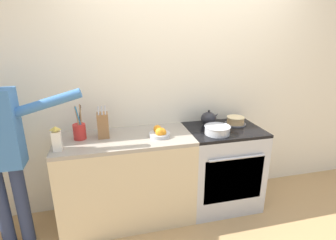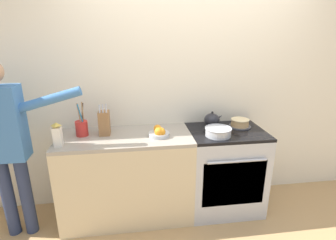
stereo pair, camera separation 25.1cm
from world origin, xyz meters
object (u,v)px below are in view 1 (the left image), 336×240
(layer_cake, at_px, (235,121))
(fruit_bowl, at_px, (160,133))
(utensil_crock, at_px, (80,131))
(milk_carton, at_px, (57,139))
(person_baker, at_px, (0,145))
(knife_block, at_px, (103,125))
(stove_range, at_px, (221,167))
(tea_kettle, at_px, (209,119))
(mixing_bowl, at_px, (217,130))

(layer_cake, distance_m, fruit_bowl, 0.89)
(utensil_crock, relative_size, milk_carton, 1.57)
(person_baker, bearing_deg, knife_block, 24.45)
(stove_range, distance_m, utensil_crock, 1.53)
(tea_kettle, bearing_deg, mixing_bowl, -94.54)
(stove_range, xyz_separation_m, knife_block, (-1.22, 0.07, 0.57))
(mixing_bowl, height_order, milk_carton, milk_carton)
(knife_block, distance_m, milk_carton, 0.44)
(layer_cake, xyz_separation_m, mixing_bowl, (-0.31, -0.22, 0.00))
(tea_kettle, distance_m, person_baker, 1.94)
(stove_range, xyz_separation_m, utensil_crock, (-1.43, 0.07, 0.53))
(tea_kettle, xyz_separation_m, fruit_bowl, (-0.58, -0.21, -0.03))
(fruit_bowl, xyz_separation_m, person_baker, (-1.33, -0.07, 0.05))
(layer_cake, height_order, person_baker, person_baker)
(tea_kettle, relative_size, fruit_bowl, 1.01)
(utensil_crock, xyz_separation_m, fruit_bowl, (0.74, -0.12, -0.04))
(knife_block, bearing_deg, tea_kettle, 4.24)
(fruit_bowl, xyz_separation_m, milk_carton, (-0.90, -0.10, 0.06))
(mixing_bowl, relative_size, utensil_crock, 0.76)
(fruit_bowl, height_order, milk_carton, milk_carton)
(layer_cake, xyz_separation_m, utensil_crock, (-1.61, -0.03, 0.04))
(tea_kettle, height_order, knife_block, knife_block)
(layer_cake, bearing_deg, mixing_bowl, -144.90)
(mixing_bowl, bearing_deg, tea_kettle, 85.46)
(mixing_bowl, height_order, fruit_bowl, fruit_bowl)
(utensil_crock, bearing_deg, knife_block, 0.49)
(layer_cake, distance_m, knife_block, 1.40)
(utensil_crock, bearing_deg, tea_kettle, 3.63)
(knife_block, relative_size, milk_carton, 1.46)
(layer_cake, bearing_deg, fruit_bowl, -170.17)
(layer_cake, xyz_separation_m, person_baker, (-2.21, -0.22, 0.05))
(tea_kettle, bearing_deg, layer_cake, -11.25)
(person_baker, bearing_deg, tea_kettle, 19.12)
(layer_cake, distance_m, milk_carton, 1.79)
(tea_kettle, bearing_deg, utensil_crock, -176.37)
(stove_range, bearing_deg, mixing_bowl, -137.15)
(tea_kettle, relative_size, knife_block, 0.64)
(tea_kettle, bearing_deg, milk_carton, -168.32)
(layer_cake, relative_size, tea_kettle, 1.13)
(fruit_bowl, bearing_deg, layer_cake, 9.83)
(person_baker, bearing_deg, stove_range, 14.51)
(layer_cake, distance_m, tea_kettle, 0.30)
(layer_cake, relative_size, knife_block, 0.73)
(utensil_crock, height_order, person_baker, person_baker)
(utensil_crock, height_order, milk_carton, utensil_crock)
(person_baker, bearing_deg, mixing_bowl, 10.96)
(layer_cake, relative_size, milk_carton, 1.06)
(utensil_crock, bearing_deg, stove_range, -2.60)
(mixing_bowl, height_order, knife_block, knife_block)
(mixing_bowl, bearing_deg, person_baker, -179.90)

